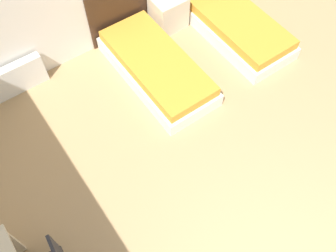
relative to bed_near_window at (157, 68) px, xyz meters
name	(u,v)px	position (x,y,z in m)	size (l,w,h in m)	color
bed_near_window	(157,68)	(0.00, 0.00, 0.00)	(0.85, 1.87, 0.36)	silver
bed_near_door	(235,25)	(1.43, 0.00, 0.00)	(0.85, 1.87, 0.36)	silver
nightstand	(168,12)	(0.72, 0.73, 0.09)	(0.49, 0.41, 0.53)	beige
radiator	(11,81)	(-1.76, 0.88, 0.06)	(0.96, 0.12, 0.47)	silver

